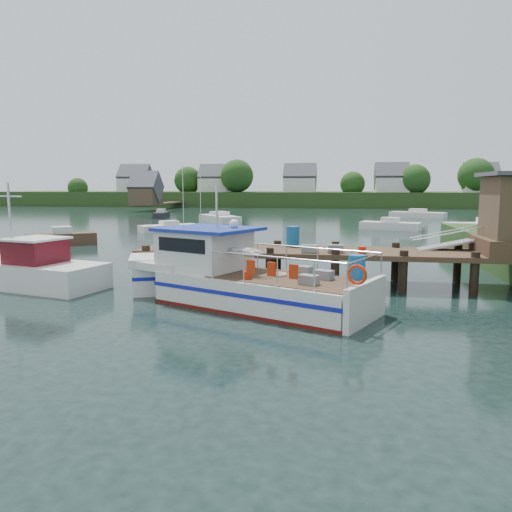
# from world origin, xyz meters

# --- Properties ---
(ground_plane) EXTENTS (160.00, 160.00, 0.00)m
(ground_plane) POSITION_xyz_m (0.00, 0.00, 0.00)
(ground_plane) COLOR black
(far_shore) EXTENTS (140.00, 42.55, 9.22)m
(far_shore) POSITION_xyz_m (0.01, 82.37, 2.10)
(far_shore) COLOR #29441B
(far_shore) RESTS_ON ground
(dock) EXTENTS (16.60, 3.00, 4.78)m
(dock) POSITION_xyz_m (6.51, 0.01, 2.24)
(dock) COLOR #483322
(dock) RESTS_ON ground
(lobster_boat) EXTENTS (9.46, 6.08, 4.74)m
(lobster_boat) POSITION_xyz_m (-1.41, -3.86, 0.86)
(lobster_boat) COLOR silver
(lobster_boat) RESTS_ON ground
(work_boat) EXTENTS (7.80, 3.92, 4.10)m
(work_boat) POSITION_xyz_m (-10.37, -2.28, 0.65)
(work_boat) COLOR silver
(work_boat) RESTS_ON ground
(moored_rowboat) EXTENTS (4.35, 3.84, 1.27)m
(moored_rowboat) POSITION_xyz_m (-16.31, 10.89, 0.47)
(moored_rowboat) COLOR #483322
(moored_rowboat) RESTS_ON ground
(moored_far) EXTENTS (7.10, 4.92, 1.15)m
(moored_far) POSITION_xyz_m (12.25, 45.83, 0.43)
(moored_far) COLOR silver
(moored_far) RESTS_ON ground
(moored_a) EXTENTS (5.11, 4.73, 0.96)m
(moored_a) POSITION_xyz_m (-12.51, 21.94, 0.36)
(moored_a) COLOR silver
(moored_a) RESTS_ON ground
(moored_b) EXTENTS (5.58, 3.35, 1.17)m
(moored_b) POSITION_xyz_m (6.86, 26.48, 0.43)
(moored_b) COLOR silver
(moored_b) RESTS_ON ground
(moored_c) EXTENTS (8.21, 3.71, 1.25)m
(moored_c) POSITION_xyz_m (15.50, 25.90, 0.46)
(moored_c) COLOR silver
(moored_c) RESTS_ON ground
(moored_d) EXTENTS (5.93, 7.04, 1.18)m
(moored_d) POSITION_xyz_m (-10.90, 34.37, 0.44)
(moored_d) COLOR silver
(moored_d) RESTS_ON ground
(moored_e) EXTENTS (1.88, 4.16, 1.11)m
(moored_e) POSITION_xyz_m (-20.00, 40.68, 0.41)
(moored_e) COLOR black
(moored_e) RESTS_ON ground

